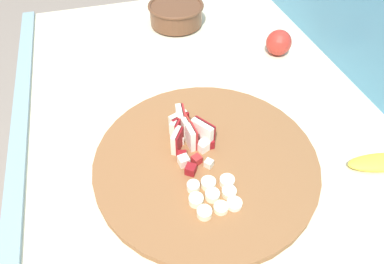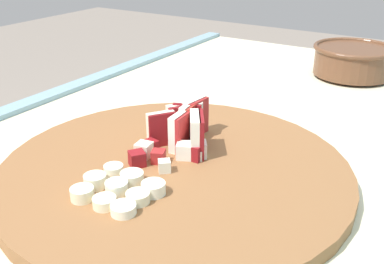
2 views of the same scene
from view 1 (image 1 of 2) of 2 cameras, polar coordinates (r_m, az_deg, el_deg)
The scene contains 9 objects.
tiled_countertop at distance 1.15m, azimuth 1.11°, elevation -14.05°, with size 1.30×0.84×0.89m.
tile_backsplash at distance 1.10m, azimuth 24.08°, elevation 0.11°, with size 2.40×0.04×1.44m, color #4C8EB2.
cutting_board at distance 0.71m, azimuth 2.31°, elevation -4.75°, with size 0.46×0.46×0.02m, color brown.
apple_wedge_fan at distance 0.72m, azimuth -1.06°, elevation 0.59°, with size 0.10×0.09×0.06m.
apple_dice_pile at distance 0.70m, azimuth 0.70°, elevation -3.08°, with size 0.11×0.09×0.02m.
banana_slice_rows at distance 0.64m, azimuth 3.56°, elevation -10.39°, with size 0.08×0.10×0.02m.
ceramic_bowl at distance 1.14m, azimuth -2.65°, elevation 19.06°, with size 0.17×0.17×0.07m.
banana_peel at distance 0.81m, azimuth 29.16°, elevation -4.40°, with size 0.15×0.05×0.02m, color gold.
whole_apple at distance 1.03m, azimuth 14.17°, elevation 14.16°, with size 0.07×0.07×0.07m, color #B22D23.
Camera 1 is at (0.54, -0.18, 1.44)m, focal length 32.20 mm.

